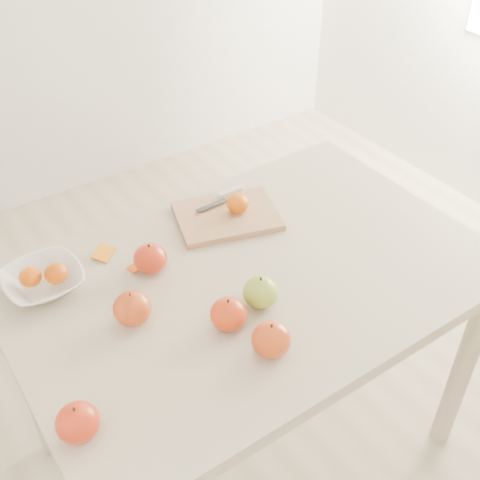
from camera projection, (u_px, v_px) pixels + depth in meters
ground at (249, 441)px, 1.99m from camera, size 3.50×3.50×0.00m
table at (251, 300)px, 1.58m from camera, size 1.20×0.80×0.75m
cutting_board at (227, 216)px, 1.69m from camera, size 0.33×0.28×0.02m
board_tangerine at (238, 204)px, 1.67m from camera, size 0.06×0.06×0.05m
fruit_bowl at (44, 281)px, 1.46m from camera, size 0.19×0.19×0.05m
bowl_tangerine_near at (30, 277)px, 1.44m from camera, size 0.05×0.05×0.05m
bowl_tangerine_far at (56, 274)px, 1.45m from camera, size 0.06×0.06×0.05m
orange_peel_a at (104, 254)px, 1.57m from camera, size 0.07×0.07×0.01m
orange_peel_b at (137, 267)px, 1.53m from camera, size 0.05×0.04×0.01m
paring_knife at (227, 194)px, 1.74m from camera, size 0.17×0.05×0.01m
apple_green at (260, 292)px, 1.41m from camera, size 0.08×0.08×0.08m
apple_red_b at (132, 308)px, 1.36m from camera, size 0.09×0.09×0.08m
apple_red_e at (271, 339)px, 1.29m from camera, size 0.09×0.09×0.08m
apple_red_c at (229, 314)px, 1.35m from camera, size 0.08×0.08×0.08m
apple_red_a at (150, 258)px, 1.50m from camera, size 0.08×0.08×0.08m
apple_red_d at (78, 422)px, 1.13m from camera, size 0.08×0.08×0.08m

